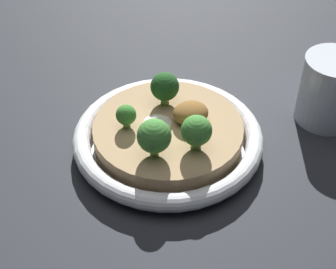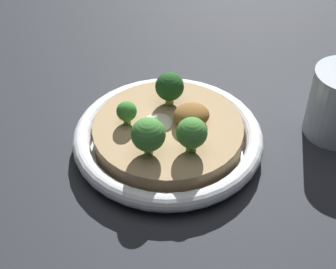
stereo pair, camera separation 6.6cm
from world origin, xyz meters
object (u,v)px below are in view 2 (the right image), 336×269
Objects in this scene: broccoli_front_right at (127,112)px; broccoli_back at (192,133)px; broccoli_back_right at (148,135)px; broccoli_front_left at (170,87)px; risotto_bowl at (168,137)px.

broccoli_front_right is 0.10m from broccoli_back.
broccoli_front_left is at bearing -114.47° from broccoli_back_right.
broccoli_back_right is at bearing 107.64° from broccoli_front_right.
broccoli_back_right reaches higher than broccoli_front_right.
broccoli_back is at bearing 175.40° from broccoli_back_right.
broccoli_back_right is at bearing 55.30° from risotto_bowl.
broccoli_front_left reaches higher than broccoli_front_right.
risotto_bowl is 0.07m from broccoli_back_right.
broccoli_back_right is 0.06m from broccoli_front_right.
broccoli_front_right reaches higher than risotto_bowl.
broccoli_back_right is 0.05m from broccoli_back.
risotto_bowl is 0.07m from broccoli_back.
broccoli_front_left and broccoli_back have the same top height.
risotto_bowl is 5.01× the size of broccoli_back_right.
broccoli_back is (-0.02, 0.05, 0.05)m from risotto_bowl.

